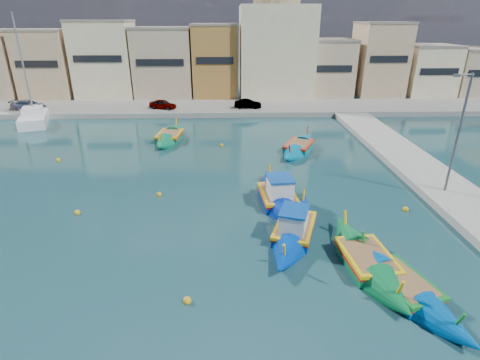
# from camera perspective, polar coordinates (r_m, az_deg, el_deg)

# --- Properties ---
(ground) EXTENTS (160.00, 160.00, 0.00)m
(ground) POSITION_cam_1_polar(r_m,az_deg,el_deg) (19.58, -11.47, -10.92)
(ground) COLOR #15403F
(ground) RESTS_ON ground
(north_quay) EXTENTS (80.00, 8.00, 0.60)m
(north_quay) POSITION_cam_1_polar(r_m,az_deg,el_deg) (49.20, -5.65, 10.83)
(north_quay) COLOR gray
(north_quay) RESTS_ON ground
(north_townhouses) EXTENTS (83.20, 7.87, 10.19)m
(north_townhouses) POSITION_cam_1_polar(r_m,az_deg,el_deg) (55.71, 1.83, 17.28)
(north_townhouses) COLOR tan
(north_townhouses) RESTS_ON ground
(church_block) EXTENTS (10.00, 10.00, 19.10)m
(church_block) POSITION_cam_1_polar(r_m,az_deg,el_deg) (56.38, 5.45, 20.75)
(church_block) COLOR beige
(church_block) RESTS_ON ground
(quay_street_lamp) EXTENTS (1.18, 0.16, 8.00)m
(quay_street_lamp) POSITION_cam_1_polar(r_m,az_deg,el_deg) (26.87, 30.19, 6.09)
(quay_street_lamp) COLOR #595B60
(quay_street_lamp) RESTS_ON ground
(parked_cars) EXTENTS (30.70, 2.40, 1.16)m
(parked_cars) POSITION_cam_1_polar(r_m,az_deg,el_deg) (49.14, -17.09, 10.96)
(parked_cars) COLOR #4C1919
(parked_cars) RESTS_ON north_quay
(luzzu_turquoise_cabin) EXTENTS (4.55, 8.72, 2.76)m
(luzzu_turquoise_cabin) POSITION_cam_1_polar(r_m,az_deg,el_deg) (20.73, 8.28, -7.49)
(luzzu_turquoise_cabin) COLOR #0036AB
(luzzu_turquoise_cabin) RESTS_ON ground
(luzzu_blue_cabin) EXTENTS (2.75, 8.54, 2.97)m
(luzzu_blue_cabin) POSITION_cam_1_polar(r_m,az_deg,el_deg) (24.08, 5.79, -2.66)
(luzzu_blue_cabin) COLOR #0022A4
(luzzu_blue_cabin) RESTS_ON ground
(luzzu_cyan_mid) EXTENTS (5.35, 8.46, 2.49)m
(luzzu_cyan_mid) POSITION_cam_1_polar(r_m,az_deg,el_deg) (34.09, 8.93, 4.92)
(luzzu_cyan_mid) COLOR #00759D
(luzzu_cyan_mid) RESTS_ON ground
(luzzu_green) EXTENTS (2.90, 8.16, 2.52)m
(luzzu_green) POSITION_cam_1_polar(r_m,az_deg,el_deg) (37.32, -10.67, 6.44)
(luzzu_green) COLOR #0B764B
(luzzu_green) RESTS_ON ground
(luzzu_blue_south) EXTENTS (4.08, 8.14, 2.30)m
(luzzu_blue_south) POSITION_cam_1_polar(r_m,az_deg,el_deg) (18.22, 23.40, -14.61)
(luzzu_blue_south) COLOR #004E9E
(luzzu_blue_south) RESTS_ON ground
(luzzu_cyan_south) EXTENTS (2.79, 8.19, 2.50)m
(luzzu_cyan_south) POSITION_cam_1_polar(r_m,az_deg,el_deg) (19.17, 18.73, -11.67)
(luzzu_cyan_south) COLOR #0A6D37
(luzzu_cyan_south) RESTS_ON ground
(yacht_north) EXTENTS (5.61, 9.71, 12.50)m
(yacht_north) POSITION_cam_1_polar(r_m,az_deg,el_deg) (50.28, -28.61, 8.62)
(yacht_north) COLOR white
(yacht_north) RESTS_ON ground
(mooring_buoys) EXTENTS (25.39, 23.45, 0.36)m
(mooring_buoys) POSITION_cam_1_polar(r_m,az_deg,el_deg) (23.82, -5.42, -3.70)
(mooring_buoys) COLOR gold
(mooring_buoys) RESTS_ON ground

